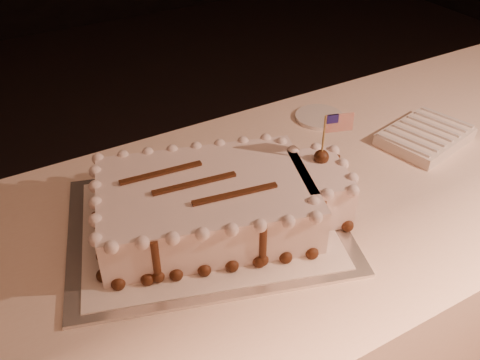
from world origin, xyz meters
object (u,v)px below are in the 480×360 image
cake_board (207,225)px  napkin_stack (425,136)px  banquet_table (345,280)px  side_plate (319,117)px  sheet_cake (220,202)px

cake_board → napkin_stack: (0.64, 0.01, 0.01)m
banquet_table → side_plate: 0.46m
cake_board → sheet_cake: bearing=0.4°
cake_board → side_plate: 0.54m
banquet_table → napkin_stack: (0.22, 0.02, 0.39)m
sheet_cake → napkin_stack: bearing=2.1°
sheet_cake → side_plate: (0.45, 0.26, -0.06)m
banquet_table → side_plate: size_ratio=17.92×
banquet_table → side_plate: (0.06, 0.25, 0.38)m
banquet_table → cake_board: (-0.42, 0.01, 0.38)m
napkin_stack → sheet_cake: bearing=-177.9°
sheet_cake → side_plate: 0.52m
sheet_cake → napkin_stack: sheet_cake is taller
cake_board → napkin_stack: napkin_stack is taller
napkin_stack → banquet_table: bearing=-174.4°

